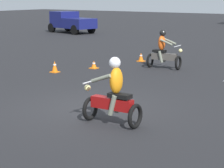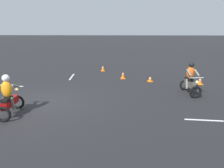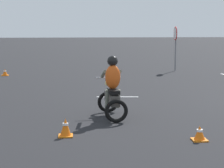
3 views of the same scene
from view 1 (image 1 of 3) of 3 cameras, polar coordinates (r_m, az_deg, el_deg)
name	(u,v)px [view 1 (image 1 of 3)]	position (r m, az deg, el deg)	size (l,w,h in m)	color
ground_plane	(91,108)	(12.17, -2.77, -3.15)	(120.00, 120.00, 0.00)	black
motorcycle_rider_foreground	(113,95)	(10.47, 0.16, -1.49)	(1.52, 0.70, 1.66)	black
motorcycle_rider_background	(163,52)	(18.64, 6.73, 4.22)	(1.54, 0.76, 1.66)	black
pickup_truck	(71,22)	(36.25, -5.38, 8.13)	(4.43, 2.71, 1.73)	black
traffic_cone_near_left	(55,67)	(17.83, -7.50, 2.24)	(0.32, 0.32, 0.47)	orange
traffic_cone_mid_center	(141,57)	(20.65, 3.80, 3.51)	(0.32, 0.32, 0.41)	orange
traffic_cone_mid_left	(94,65)	(18.64, -2.38, 2.52)	(0.32, 0.32, 0.33)	orange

